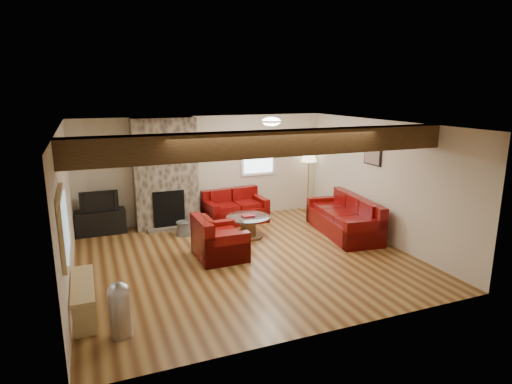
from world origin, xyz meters
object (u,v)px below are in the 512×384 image
at_px(coffee_table, 248,227).
at_px(floor_lamp, 309,159).
at_px(sofa_three, 343,216).
at_px(television, 99,200).
at_px(tv_cabinet, 101,222).
at_px(armchair_red, 220,237).
at_px(loveseat, 235,207).

xyz_separation_m(coffee_table, floor_lamp, (2.20, 1.38, 1.13)).
relative_size(sofa_three, television, 2.67).
height_order(tv_cabinet, floor_lamp, floor_lamp).
height_order(sofa_three, television, television).
bearing_deg(armchair_red, coffee_table, -47.71).
distance_m(sofa_three, tv_cabinet, 5.32).
height_order(sofa_three, coffee_table, sofa_three).
relative_size(loveseat, coffee_table, 1.54).
xyz_separation_m(sofa_three, loveseat, (-1.91, 1.69, -0.03)).
bearing_deg(sofa_three, coffee_table, -98.88).
height_order(sofa_three, tv_cabinet, sofa_three).
height_order(coffee_table, television, television).
bearing_deg(floor_lamp, television, 179.62).
bearing_deg(sofa_three, television, -104.98).
relative_size(loveseat, television, 1.82).
bearing_deg(armchair_red, floor_lamp, -55.48).
bearing_deg(floor_lamp, tv_cabinet, 179.62).
height_order(coffee_table, floor_lamp, floor_lamp).
relative_size(coffee_table, floor_lamp, 0.59).
xyz_separation_m(sofa_three, television, (-4.93, 1.99, 0.34)).
height_order(armchair_red, television, television).
relative_size(tv_cabinet, floor_lamp, 0.66).
distance_m(armchair_red, coffee_table, 1.26).
height_order(loveseat, floor_lamp, floor_lamp).
bearing_deg(sofa_three, loveseat, -124.45).
bearing_deg(tv_cabinet, coffee_table, -25.85).
bearing_deg(loveseat, tv_cabinet, 169.13).
relative_size(loveseat, floor_lamp, 0.91).
bearing_deg(floor_lamp, coffee_table, -147.84).
bearing_deg(tv_cabinet, armchair_red, -48.42).
bearing_deg(loveseat, sofa_three, -46.60).
distance_m(sofa_three, floor_lamp, 2.18).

